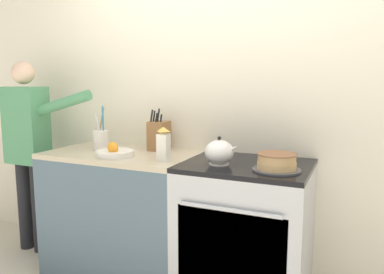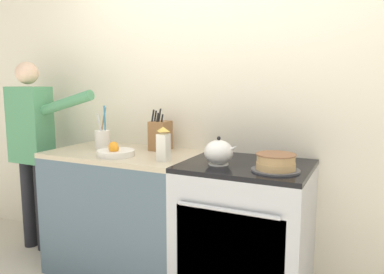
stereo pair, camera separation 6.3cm
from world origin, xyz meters
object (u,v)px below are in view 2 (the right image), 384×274
Objects in this scene: utensil_crock at (102,139)px; fruit_bowl at (115,152)px; stove_range at (245,233)px; knife_block at (160,135)px; layer_cake at (276,163)px; milk_carton at (163,145)px; person_baker at (32,140)px; tea_kettle at (219,153)px.

fruit_bowl is at bearing -33.49° from utensil_crock.
knife_block reaches higher than stove_range.
layer_cake reaches higher than fruit_bowl.
milk_carton is 1.35m from person_baker.
person_baker is at bearing 177.25° from tea_kettle.
utensil_crock is at bearing 146.51° from fruit_bowl.
milk_carton is at bearing -0.31° from fruit_bowl.
layer_cake is 1.35m from utensil_crock.
layer_cake is at bearing -5.18° from utensil_crock.
person_baker is at bearing 171.96° from fruit_bowl.
knife_block is at bearing 166.08° from stove_range.
tea_kettle is (-0.36, 0.02, 0.03)m from layer_cake.
tea_kettle is at bearing -5.98° from utensil_crock.
knife_block is 0.20× the size of person_baker.
utensil_crock is (-1.34, 0.12, 0.03)m from layer_cake.
layer_cake is at bearing 2.94° from milk_carton.
layer_cake is 0.90× the size of knife_block.
milk_carton is (0.62, -0.16, 0.03)m from utensil_crock.
utensil_crock is 0.29m from fruit_bowl.
stove_range is 2.75× the size of utensil_crock.
person_baker is at bearing -170.27° from knife_block.
person_baker reaches higher than fruit_bowl.
fruit_bowl is (-1.10, -0.03, -0.02)m from layer_cake.
person_baker is (-1.70, 0.08, -0.05)m from tea_kettle.
layer_cake is 0.72m from milk_carton.
utensil_crock reaches higher than layer_cake.
knife_block is at bearing 154.60° from tea_kettle.
utensil_crock is 0.21× the size of person_baker.
utensil_crock is 1.49× the size of milk_carton.
milk_carton is at bearing -2.22° from person_baker.
stove_range is 0.56m from layer_cake.
stove_range is 1.91m from person_baker.
knife_block is at bearing 13.35° from person_baker.
utensil_crock is (-0.98, 0.10, 0.00)m from tea_kettle.
milk_carton is (-0.51, -0.15, 0.56)m from stove_range.
utensil_crock is 0.72m from person_baker.
knife_block is 1.39× the size of milk_carton.
knife_block is at bearing 62.91° from fruit_bowl.
stove_range is at bearing 4.02° from person_baker.
utensil_crock is (-1.13, 0.01, 0.54)m from stove_range.
knife_block is 0.44m from utensil_crock.
stove_range is at bearing 9.40° from fruit_bowl.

